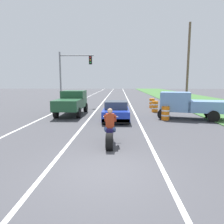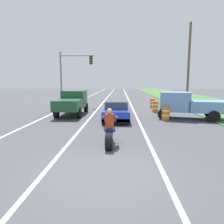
% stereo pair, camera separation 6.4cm
% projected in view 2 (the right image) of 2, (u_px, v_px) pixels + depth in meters
% --- Properties ---
extents(ground_plane, '(160.00, 160.00, 0.00)m').
position_uv_depth(ground_plane, '(104.00, 171.00, 6.33)').
color(ground_plane, '#424247').
extents(lane_stripe_left_solid, '(0.14, 120.00, 0.01)m').
position_uv_depth(lane_stripe_left_solid, '(74.00, 104.00, 26.32)').
color(lane_stripe_left_solid, white).
rests_on(lane_stripe_left_solid, ground).
extents(lane_stripe_right_solid, '(0.14, 120.00, 0.01)m').
position_uv_depth(lane_stripe_right_solid, '(130.00, 104.00, 26.04)').
color(lane_stripe_right_solid, white).
rests_on(lane_stripe_right_solid, ground).
extents(lane_stripe_centre_dashed, '(0.14, 120.00, 0.01)m').
position_uv_depth(lane_stripe_centre_dashed, '(102.00, 104.00, 26.18)').
color(lane_stripe_centre_dashed, white).
rests_on(lane_stripe_centre_dashed, ground).
extents(grass_verge_right, '(10.00, 120.00, 0.06)m').
position_uv_depth(grass_verge_right, '(212.00, 104.00, 25.64)').
color(grass_verge_right, '#3D6B33').
rests_on(grass_verge_right, ground).
extents(motorcycle_with_rider, '(0.70, 2.21, 1.62)m').
position_uv_depth(motorcycle_with_rider, '(110.00, 132.00, 8.85)').
color(motorcycle_with_rider, black).
rests_on(motorcycle_with_rider, ground).
extents(sports_car_blue, '(1.84, 4.30, 1.37)m').
position_uv_depth(sports_car_blue, '(116.00, 111.00, 14.92)').
color(sports_car_blue, '#1E38B2').
rests_on(sports_car_blue, ground).
extents(pickup_truck_left_lane_dark_green, '(2.02, 4.80, 1.98)m').
position_uv_depth(pickup_truck_left_lane_dark_green, '(72.00, 102.00, 17.24)').
color(pickup_truck_left_lane_dark_green, '#1E4C2D').
rests_on(pickup_truck_left_lane_dark_green, ground).
extents(pickup_truck_right_shoulder_light_blue, '(5.14, 3.14, 1.98)m').
position_uv_depth(pickup_truck_right_shoulder_light_blue, '(188.00, 104.00, 15.23)').
color(pickup_truck_right_shoulder_light_blue, '#6B93C6').
rests_on(pickup_truck_right_shoulder_light_blue, ground).
extents(traffic_light_mast_near, '(3.88, 0.34, 6.00)m').
position_uv_depth(traffic_light_mast_near, '(71.00, 71.00, 22.86)').
color(traffic_light_mast_near, gray).
rests_on(traffic_light_mast_near, ground).
extents(utility_pole_roadside, '(0.24, 0.24, 8.77)m').
position_uv_depth(utility_pole_roadside, '(189.00, 66.00, 21.54)').
color(utility_pole_roadside, brown).
rests_on(utility_pole_roadside, ground).
extents(construction_barrel_nearest, '(0.58, 0.58, 1.00)m').
position_uv_depth(construction_barrel_nearest, '(166.00, 113.00, 14.84)').
color(construction_barrel_nearest, orange).
rests_on(construction_barrel_nearest, ground).
extents(construction_barrel_mid, '(0.58, 0.58, 1.00)m').
position_uv_depth(construction_barrel_mid, '(155.00, 107.00, 18.80)').
color(construction_barrel_mid, orange).
rests_on(construction_barrel_mid, ground).
extents(construction_barrel_far, '(0.58, 0.58, 1.00)m').
position_uv_depth(construction_barrel_far, '(153.00, 103.00, 21.77)').
color(construction_barrel_far, orange).
rests_on(construction_barrel_far, ground).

